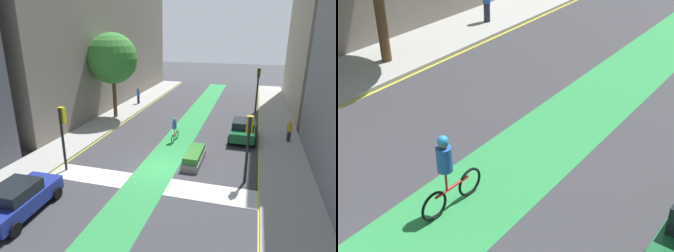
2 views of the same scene
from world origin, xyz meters
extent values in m
plane|color=#38383D|center=(0.00, 0.00, 0.00)|extent=(120.00, 120.00, 0.00)
cube|color=#2D8C47|center=(-0.06, 0.00, 0.00)|extent=(2.40, 60.00, 0.01)
cube|color=silver|center=(0.00, -2.00, 0.00)|extent=(12.00, 1.80, 0.01)
cube|color=#9E9E99|center=(-7.50, 0.00, 0.07)|extent=(3.00, 60.00, 0.15)
cube|color=yellow|center=(-6.00, 0.00, 0.01)|extent=(0.16, 60.00, 0.01)
cube|color=#9E9E99|center=(7.50, 0.00, 0.07)|extent=(3.00, 60.00, 0.15)
cube|color=yellow|center=(6.00, 0.00, 0.01)|extent=(0.16, 60.00, 0.01)
cube|color=slate|center=(-12.51, 14.75, 9.57)|extent=(7.02, 29.49, 19.13)
cylinder|color=black|center=(5.18, -0.34, 1.92)|extent=(0.16, 0.16, 3.84)
cube|color=gold|center=(5.18, -0.14, 3.36)|extent=(0.35, 0.28, 0.95)
sphere|color=#3F0A0A|center=(5.18, 0.00, 3.66)|extent=(0.20, 0.20, 0.20)
sphere|color=#4C380C|center=(5.18, 0.00, 3.36)|extent=(0.20, 0.20, 0.20)
sphere|color=#26D833|center=(5.18, 0.00, 3.06)|extent=(0.20, 0.20, 0.20)
cylinder|color=black|center=(-5.36, -1.84, 1.96)|extent=(0.16, 0.16, 3.91)
cube|color=gold|center=(-5.36, -1.64, 3.44)|extent=(0.35, 0.28, 0.95)
sphere|color=#3F0A0A|center=(-5.36, -1.50, 3.74)|extent=(0.20, 0.20, 0.20)
sphere|color=#4C380C|center=(-5.36, -1.50, 3.44)|extent=(0.20, 0.20, 0.20)
sphere|color=#26D833|center=(-5.36, -1.50, 3.14)|extent=(0.20, 0.20, 0.20)
cylinder|color=black|center=(5.58, 14.85, 2.27)|extent=(0.16, 0.16, 4.55)
cube|color=gold|center=(5.58, 15.05, 4.07)|extent=(0.35, 0.28, 0.95)
sphere|color=#3F0A0A|center=(5.58, 15.19, 4.37)|extent=(0.20, 0.20, 0.20)
sphere|color=#4C380C|center=(5.58, 15.19, 4.07)|extent=(0.20, 0.20, 0.20)
sphere|color=#26D833|center=(5.58, 15.19, 3.77)|extent=(0.20, 0.20, 0.20)
cube|color=navy|center=(-4.69, -6.26, 0.67)|extent=(1.96, 4.27, 0.70)
cube|color=black|center=(-4.69, -6.46, 1.29)|extent=(1.68, 2.06, 0.55)
cylinder|color=black|center=(-5.65, -4.83, 0.32)|extent=(0.25, 0.65, 0.64)
cylinder|color=black|center=(-3.85, -4.76, 0.32)|extent=(0.25, 0.65, 0.64)
cylinder|color=black|center=(-3.74, -7.70, 0.32)|extent=(0.25, 0.65, 0.64)
cube|color=#196033|center=(4.73, 6.75, 0.67)|extent=(1.82, 4.21, 0.70)
cube|color=black|center=(4.73, 6.55, 1.29)|extent=(1.61, 2.01, 0.55)
cylinder|color=black|center=(3.83, 8.22, 0.32)|extent=(0.22, 0.64, 0.64)
cylinder|color=black|center=(5.63, 8.21, 0.32)|extent=(0.22, 0.64, 0.64)
cylinder|color=black|center=(3.82, 5.28, 0.32)|extent=(0.22, 0.64, 0.64)
cylinder|color=black|center=(5.62, 5.27, 0.32)|extent=(0.22, 0.64, 0.64)
torus|color=black|center=(-0.23, 5.30, 0.34)|extent=(0.09, 0.68, 0.68)
torus|color=black|center=(-0.28, 4.25, 0.34)|extent=(0.09, 0.68, 0.68)
cylinder|color=red|center=(-0.26, 4.77, 0.52)|extent=(0.11, 0.95, 0.06)
cylinder|color=red|center=(-0.26, 4.62, 0.79)|extent=(0.05, 0.05, 0.50)
cylinder|color=#2659B2|center=(-0.26, 4.62, 1.31)|extent=(0.32, 0.32, 0.55)
sphere|color=#8C6647|center=(-0.26, 4.62, 1.70)|extent=(0.22, 0.22, 0.22)
sphere|color=#268CCC|center=(-0.26, 4.62, 1.74)|extent=(0.23, 0.23, 0.23)
cylinder|color=#262638|center=(8.06, 6.80, 0.52)|extent=(0.28, 0.28, 0.75)
cylinder|color=gold|center=(8.06, 6.80, 1.23)|extent=(0.34, 0.34, 0.66)
sphere|color=beige|center=(8.06, 6.80, 1.67)|extent=(0.22, 0.22, 0.22)
cylinder|color=#262638|center=(-7.23, 14.60, 0.56)|extent=(0.28, 0.28, 0.82)
cylinder|color=#2659B2|center=(-7.23, 14.60, 1.34)|extent=(0.34, 0.34, 0.73)
sphere|color=#8C6647|center=(-7.23, 14.60, 1.82)|extent=(0.24, 0.24, 0.24)
cylinder|color=brown|center=(-7.35, 9.05, 2.11)|extent=(0.36, 0.36, 3.92)
sphere|color=#387F33|center=(-7.35, 9.05, 5.67)|extent=(4.59, 4.59, 4.59)
cube|color=slate|center=(1.94, 1.36, 0.23)|extent=(1.04, 3.10, 0.45)
cube|color=#33722D|center=(1.94, 1.36, 0.65)|extent=(0.94, 2.79, 0.40)
camera|label=1|loc=(5.20, -15.57, 8.20)|focal=31.26mm
camera|label=2|loc=(5.20, -0.63, 6.57)|focal=49.07mm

